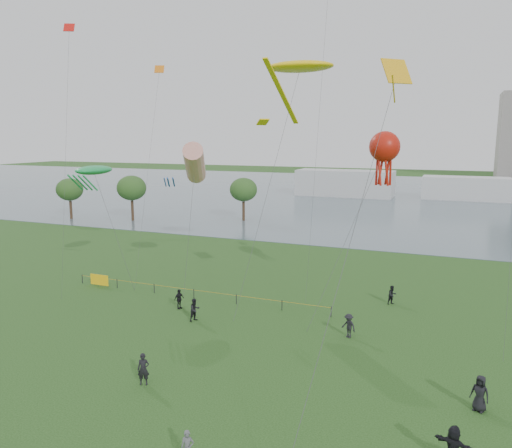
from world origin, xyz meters
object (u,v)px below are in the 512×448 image
at_px(kite_stingray, 299,67).
at_px(kite_octopus, 385,148).
at_px(fence, 134,284).
at_px(kite_flyer, 187,448).

distance_m(kite_stingray, kite_octopus, 9.33).
distance_m(fence, kite_stingray, 23.63).
height_order(kite_flyer, kite_octopus, kite_octopus).
bearing_deg(kite_stingray, fence, 177.14).
xyz_separation_m(kite_flyer, kite_octopus, (4.62, 21.96, 12.13)).
bearing_deg(kite_stingray, kite_flyer, -99.15).
distance_m(kite_flyer, kite_octopus, 25.51).
bearing_deg(kite_octopus, kite_stingray, 160.58).
relative_size(kite_flyer, kite_stingray, 0.08).
bearing_deg(kite_octopus, kite_flyer, -116.08).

